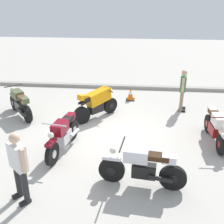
# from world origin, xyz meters

# --- Properties ---
(ground_plane) EXTENTS (40.00, 40.00, 0.00)m
(ground_plane) POSITION_xyz_m (0.00, 0.00, 0.00)
(ground_plane) COLOR #B7B2A8
(curb_edge) EXTENTS (14.00, 0.30, 0.15)m
(curb_edge) POSITION_xyz_m (0.00, 4.60, 0.07)
(curb_edge) COLOR #9C978F
(curb_edge) RESTS_ON ground
(motorcycle_olive_vintage) EXTENTS (1.43, 1.55, 1.07)m
(motorcycle_olive_vintage) POSITION_xyz_m (-3.09, 1.02, 0.49)
(motorcycle_olive_vintage) COLOR black
(motorcycle_olive_vintage) RESTS_ON ground
(motorcycle_orange_sportbike) EXTENTS (1.44, 1.59, 1.14)m
(motorcycle_orange_sportbike) POSITION_xyz_m (-0.24, 1.13, 0.59)
(motorcycle_orange_sportbike) COLOR black
(motorcycle_orange_sportbike) RESTS_ON ground
(motorcycle_cream_vintage) EXTENTS (0.70, 1.95, 1.07)m
(motorcycle_cream_vintage) POSITION_xyz_m (3.64, -0.29, 0.49)
(motorcycle_cream_vintage) COLOR black
(motorcycle_cream_vintage) RESTS_ON ground
(motorcycle_maroon_cruiser) EXTENTS (0.76, 2.08, 1.09)m
(motorcycle_maroon_cruiser) POSITION_xyz_m (-0.87, -1.22, 0.52)
(motorcycle_maroon_cruiser) COLOR black
(motorcycle_maroon_cruiser) RESTS_ON ground
(motorcycle_silver_cruiser) EXTENTS (2.09, 0.72, 1.09)m
(motorcycle_silver_cruiser) POSITION_xyz_m (1.39, -2.60, 0.52)
(motorcycle_silver_cruiser) COLOR black
(motorcycle_silver_cruiser) RESTS_ON ground
(person_in_white_shirt) EXTENTS (0.56, 0.52, 1.67)m
(person_in_white_shirt) POSITION_xyz_m (-1.25, -3.34, 0.95)
(person_in_white_shirt) COLOR #262628
(person_in_white_shirt) RESTS_ON ground
(person_in_green_shirt) EXTENTS (0.37, 0.64, 1.62)m
(person_in_green_shirt) POSITION_xyz_m (2.94, 2.14, 0.92)
(person_in_green_shirt) COLOR gray
(person_in_green_shirt) RESTS_ON ground
(traffic_cone) EXTENTS (0.36, 0.36, 0.53)m
(traffic_cone) POSITION_xyz_m (0.93, 3.05, 0.26)
(traffic_cone) COLOR black
(traffic_cone) RESTS_ON ground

